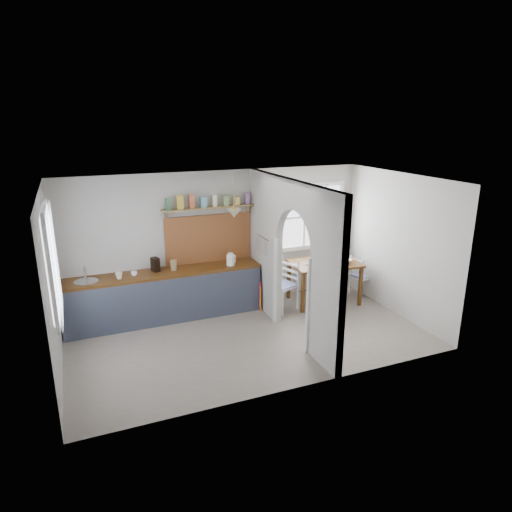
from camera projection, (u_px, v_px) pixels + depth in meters
name	position (u px, v px, depth m)	size (l,w,h in m)	color
floor	(250.00, 338.00, 7.60)	(5.80, 3.20, 0.01)	gray
ceiling	(250.00, 181.00, 6.84)	(5.80, 3.20, 0.01)	#B7B7B7
walls	(250.00, 264.00, 7.22)	(5.81, 3.21, 2.60)	#B7B7B7
partition	(288.00, 249.00, 7.48)	(0.12, 3.20, 2.60)	#B7B7B7
kitchen_window	(50.00, 264.00, 6.07)	(0.10, 1.16, 1.50)	white
nook_window	(304.00, 217.00, 9.16)	(1.76, 0.10, 1.30)	white
counter	(165.00, 295.00, 8.22)	(3.50, 0.60, 0.90)	#522A12
sink	(86.00, 282.00, 7.60)	(0.40, 0.40, 0.02)	#BBBCBF
backsplash	(209.00, 238.00, 8.52)	(1.65, 0.03, 0.90)	brown
shelf	(209.00, 205.00, 8.25)	(1.75, 0.20, 0.21)	olive
pendant_lamp	(234.00, 213.00, 8.12)	(0.26, 0.26, 0.16)	#EFE6C2
utensil_rail	(263.00, 238.00, 8.19)	(0.02, 0.02, 0.50)	#BBBCBF
dining_table	(324.00, 282.00, 8.98)	(1.31, 0.87, 0.82)	#522A12
chair_left	(282.00, 284.00, 8.60)	(0.46, 0.46, 1.00)	white
chair_right	(362.00, 275.00, 9.35)	(0.38, 0.38, 0.82)	white
kettle	(230.00, 259.00, 8.40)	(0.20, 0.16, 0.24)	white
mug_a	(119.00, 276.00, 7.70)	(0.12, 0.12, 0.11)	white
mug_b	(134.00, 274.00, 7.85)	(0.11, 0.11, 0.08)	white
knife_block	(155.00, 264.00, 8.07)	(0.11, 0.16, 0.25)	black
jar	(174.00, 265.00, 8.14)	(0.11, 0.11, 0.18)	#9C8157
towel_magenta	(260.00, 297.00, 8.58)	(0.02, 0.03, 0.59)	#C81856
towel_orange	(260.00, 299.00, 8.57)	(0.02, 0.03, 0.51)	orange
bowl	(344.00, 261.00, 8.85)	(0.28, 0.28, 0.07)	white
table_cup	(320.00, 264.00, 8.60)	(0.10, 0.10, 0.10)	#4E7546
plate	(309.00, 264.00, 8.73)	(0.18, 0.18, 0.01)	#3A2F2C
vase	(325.00, 254.00, 9.07)	(0.17, 0.17, 0.18)	#452750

